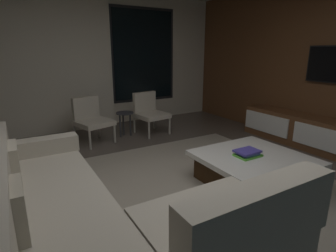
% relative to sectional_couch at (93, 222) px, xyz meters
% --- Properties ---
extents(floor, '(9.20, 9.20, 0.00)m').
position_rel_sectional_couch_xyz_m(floor, '(0.97, 0.22, -0.29)').
color(floor, '#564C44').
extents(back_wall_with_window, '(6.60, 0.30, 2.70)m').
position_rel_sectional_couch_xyz_m(back_wall_with_window, '(0.90, 3.83, 1.05)').
color(back_wall_with_window, beige).
rests_on(back_wall_with_window, floor).
extents(area_rug, '(3.20, 3.80, 0.01)m').
position_rel_sectional_couch_xyz_m(area_rug, '(1.32, 0.12, -0.28)').
color(area_rug, gray).
rests_on(area_rug, floor).
extents(sectional_couch, '(1.98, 2.50, 0.82)m').
position_rel_sectional_couch_xyz_m(sectional_couch, '(0.00, 0.00, 0.00)').
color(sectional_couch, '#A49C8C').
rests_on(sectional_couch, floor).
extents(coffee_table, '(1.16, 1.16, 0.36)m').
position_rel_sectional_couch_xyz_m(coffee_table, '(1.95, 0.20, -0.10)').
color(coffee_table, '#311E0D').
rests_on(coffee_table, floor).
extents(book_stack_on_coffee_table, '(0.30, 0.21, 0.08)m').
position_rel_sectional_couch_xyz_m(book_stack_on_coffee_table, '(1.89, 0.25, 0.11)').
color(book_stack_on_coffee_table, '#60C93E').
rests_on(book_stack_on_coffee_table, coffee_table).
extents(accent_chair_near_window, '(0.61, 0.63, 0.78)m').
position_rel_sectional_couch_xyz_m(accent_chair_near_window, '(1.86, 2.77, 0.14)').
color(accent_chair_near_window, '#B2ADA0').
rests_on(accent_chair_near_window, floor).
extents(accent_chair_by_curtain, '(0.67, 0.68, 0.78)m').
position_rel_sectional_couch_xyz_m(accent_chair_by_curtain, '(0.74, 2.77, 0.14)').
color(accent_chair_by_curtain, '#B2ADA0').
rests_on(accent_chair_by_curtain, floor).
extents(side_stool, '(0.32, 0.32, 0.46)m').
position_rel_sectional_couch_xyz_m(side_stool, '(1.37, 2.78, 0.08)').
color(side_stool, '#333338').
rests_on(side_stool, floor).
extents(media_console, '(0.46, 3.10, 0.52)m').
position_rel_sectional_couch_xyz_m(media_console, '(3.74, 0.27, -0.04)').
color(media_console, brown).
rests_on(media_console, floor).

